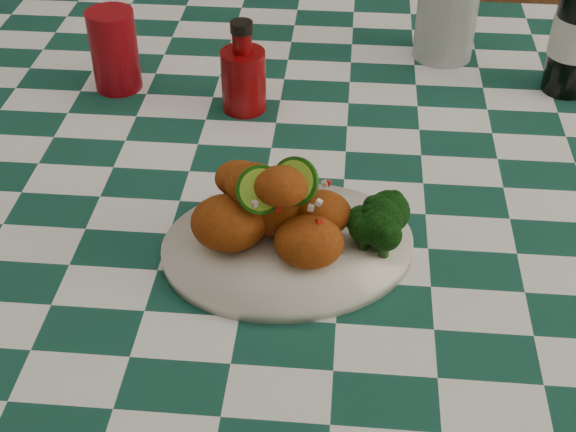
# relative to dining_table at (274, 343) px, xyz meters

# --- Properties ---
(dining_table) EXTENTS (1.66, 1.06, 0.79)m
(dining_table) POSITION_rel_dining_table_xyz_m (0.00, 0.00, 0.00)
(dining_table) COLOR #134235
(dining_table) RESTS_ON ground
(plate) EXTENTS (0.34, 0.29, 0.02)m
(plate) POSITION_rel_dining_table_xyz_m (0.04, -0.22, 0.40)
(plate) COLOR silver
(plate) RESTS_ON dining_table
(fried_chicken_pile) EXTENTS (0.16, 0.12, 0.10)m
(fried_chicken_pile) POSITION_rel_dining_table_xyz_m (0.04, -0.22, 0.46)
(fried_chicken_pile) COLOR #8D380D
(fried_chicken_pile) RESTS_ON plate
(broccoli_side) EXTENTS (0.08, 0.08, 0.06)m
(broccoli_side) POSITION_rel_dining_table_xyz_m (0.13, -0.21, 0.44)
(broccoli_side) COLOR black
(broccoli_side) RESTS_ON plate
(red_tumbler) EXTENTS (0.08, 0.08, 0.12)m
(red_tumbler) POSITION_rel_dining_table_xyz_m (-0.25, 0.15, 0.45)
(red_tumbler) COLOR maroon
(red_tumbler) RESTS_ON dining_table
(ketchup_bottle) EXTENTS (0.08, 0.08, 0.14)m
(ketchup_bottle) POSITION_rel_dining_table_xyz_m (-0.05, 0.10, 0.46)
(ketchup_bottle) COLOR #6F0507
(ketchup_bottle) RESTS_ON dining_table
(mason_jar) EXTENTS (0.12, 0.12, 0.14)m
(mason_jar) POSITION_rel_dining_table_xyz_m (0.25, 0.30, 0.46)
(mason_jar) COLOR #B2BCBA
(mason_jar) RESTS_ON dining_table
(wooden_chair_left) EXTENTS (0.45, 0.47, 0.96)m
(wooden_chair_left) POSITION_rel_dining_table_xyz_m (-0.29, 0.75, 0.09)
(wooden_chair_left) COLOR #472814
(wooden_chair_left) RESTS_ON ground
(wooden_chair_right) EXTENTS (0.49, 0.51, 1.00)m
(wooden_chair_right) POSITION_rel_dining_table_xyz_m (0.36, 0.71, 0.11)
(wooden_chair_right) COLOR #472814
(wooden_chair_right) RESTS_ON ground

